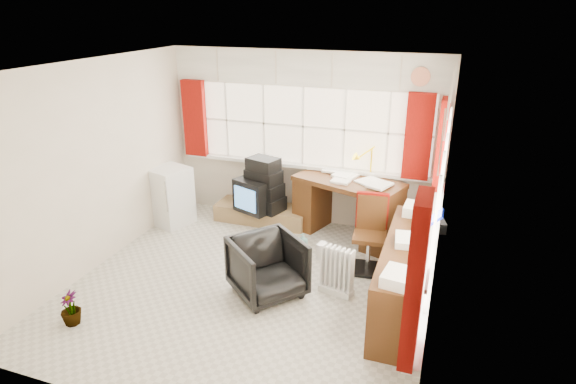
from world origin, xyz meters
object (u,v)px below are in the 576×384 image
(desk, at_px, (347,205))
(crt_tv, at_px, (257,194))
(task_chair, at_px, (370,230))
(tv_bench, at_px, (262,213))
(desk_lamp, at_px, (372,155))
(office_chair, at_px, (268,267))
(mini_fridge, at_px, (171,196))
(radiator, at_px, (337,275))
(credenza, at_px, (406,274))

(desk, distance_m, crt_tv, 1.33)
(desk, height_order, task_chair, task_chair)
(desk, bearing_deg, tv_bench, 177.80)
(desk_lamp, relative_size, tv_bench, 0.31)
(office_chair, relative_size, crt_tv, 1.12)
(task_chair, relative_size, crt_tv, 1.44)
(task_chair, relative_size, mini_fridge, 1.11)
(desk, xyz_separation_m, crt_tv, (-1.32, -0.11, 0.03))
(desk_lamp, xyz_separation_m, radiator, (-0.03, -1.74, -0.90))
(desk, distance_m, radiator, 1.52)
(tv_bench, relative_size, mini_fridge, 1.63)
(radiator, height_order, mini_fridge, mini_fridge)
(desk_lamp, bearing_deg, task_chair, -78.59)
(credenza, relative_size, crt_tv, 3.00)
(task_chair, bearing_deg, desk, 120.71)
(desk_lamp, height_order, office_chair, desk_lamp)
(mini_fridge, bearing_deg, desk, 9.93)
(tv_bench, xyz_separation_m, mini_fridge, (-1.25, -0.50, 0.31))
(task_chair, bearing_deg, desk_lamp, 101.41)
(desk, xyz_separation_m, mini_fridge, (-2.55, -0.45, -0.03))
(office_chair, bearing_deg, task_chair, -3.61)
(tv_bench, distance_m, crt_tv, 0.40)
(task_chair, distance_m, mini_fridge, 3.03)
(desk, bearing_deg, desk_lamp, 46.70)
(desk, distance_m, mini_fridge, 2.59)
(desk, height_order, crt_tv, desk)
(desk, distance_m, office_chair, 1.82)
(desk, height_order, desk_lamp, desk_lamp)
(crt_tv, distance_m, mini_fridge, 1.28)
(radiator, bearing_deg, tv_bench, 134.91)
(desk, bearing_deg, task_chair, -59.29)
(desk_lamp, xyz_separation_m, mini_fridge, (-2.80, -0.71, -0.70))
(task_chair, bearing_deg, crt_tv, 159.56)
(credenza, bearing_deg, desk_lamp, 112.75)
(office_chair, bearing_deg, desk, 24.71)
(radiator, bearing_deg, task_chair, 71.88)
(office_chair, height_order, credenza, credenza)
(radiator, relative_size, mini_fridge, 0.67)
(tv_bench, relative_size, crt_tv, 2.10)
(office_chair, height_order, tv_bench, office_chair)
(task_chair, distance_m, office_chair, 1.39)
(desk, bearing_deg, crt_tv, -175.44)
(tv_bench, height_order, mini_fridge, mini_fridge)
(office_chair, relative_size, radiator, 1.29)
(task_chair, height_order, credenza, task_chair)
(office_chair, height_order, crt_tv, crt_tv)
(desk_lamp, bearing_deg, office_chair, -110.62)
(desk_lamp, height_order, task_chair, desk_lamp)
(task_chair, bearing_deg, tv_bench, 155.08)
(desk, height_order, credenza, desk)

